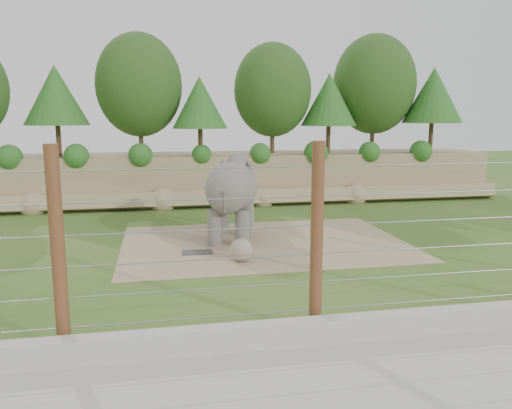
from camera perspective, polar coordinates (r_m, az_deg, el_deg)
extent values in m
plane|color=#2F5B19|center=(14.99, 1.47, -7.35)|extent=(90.00, 90.00, 0.00)
cube|color=#8E7B56|center=(27.34, -4.41, 3.21)|extent=(30.00, 4.00, 2.50)
cube|color=#8E7B56|center=(25.20, -3.77, 0.58)|extent=(30.00, 1.37, 1.07)
cylinder|color=#3F2B19|center=(26.95, -21.61, 6.79)|extent=(0.24, 0.24, 1.58)
sphere|color=#204819|center=(26.94, -21.91, 11.33)|extent=(3.60, 3.60, 3.60)
cylinder|color=#3F2B19|center=(27.00, -13.00, 7.61)|extent=(0.24, 0.24, 1.92)
sphere|color=#204819|center=(27.03, -13.23, 13.15)|extent=(4.40, 4.40, 4.40)
cylinder|color=#3F2B19|center=(25.89, -6.37, 7.13)|extent=(0.24, 0.24, 1.40)
sphere|color=#204819|center=(25.86, -6.45, 11.34)|extent=(3.20, 3.20, 3.20)
cylinder|color=#3F2B19|center=(27.48, 1.87, 7.79)|extent=(0.24, 0.24, 1.82)
sphere|color=#204819|center=(27.49, 1.90, 12.94)|extent=(4.16, 4.16, 4.16)
cylinder|color=#3F2B19|center=(27.73, 8.25, 7.39)|extent=(0.24, 0.24, 1.50)
sphere|color=#204819|center=(27.72, 8.36, 11.61)|extent=(3.44, 3.44, 3.44)
cylinder|color=#3F2B19|center=(29.76, 13.14, 7.91)|extent=(0.24, 0.24, 2.03)
sphere|color=#204819|center=(29.80, 13.35, 13.21)|extent=(4.64, 4.64, 4.64)
cylinder|color=#3F2B19|center=(30.06, 19.34, 7.26)|extent=(0.24, 0.24, 1.64)
sphere|color=#204819|center=(30.06, 19.59, 11.51)|extent=(3.76, 3.76, 3.76)
cube|color=tan|center=(17.91, 0.96, -4.41)|extent=(10.00, 7.00, 0.02)
cube|color=#262628|center=(16.73, -6.74, -5.44)|extent=(1.00, 0.60, 0.03)
sphere|color=gray|center=(15.58, -1.71, -5.22)|extent=(0.72, 0.72, 0.72)
cube|color=#B2AFA4|center=(10.39, 7.61, -14.06)|extent=(26.00, 0.35, 0.50)
cube|color=#B2AFA4|center=(8.84, 11.96, -20.57)|extent=(26.00, 4.00, 0.01)
cylinder|color=#592615|center=(9.97, -21.69, -5.07)|extent=(0.26, 0.26, 4.00)
cylinder|color=#592615|center=(10.27, 6.95, -3.99)|extent=(0.26, 0.26, 4.00)
cylinder|color=gray|center=(10.73, 6.78, -11.79)|extent=(20.00, 0.02, 0.02)
cylinder|color=gray|center=(10.52, 6.84, -8.76)|extent=(20.00, 0.02, 0.02)
cylinder|color=gray|center=(10.34, 6.91, -5.61)|extent=(20.00, 0.02, 0.02)
cylinder|color=gray|center=(10.20, 6.98, -2.36)|extent=(20.00, 0.02, 0.02)
cylinder|color=gray|center=(10.09, 7.06, 0.97)|extent=(20.00, 0.02, 0.02)
cylinder|color=gray|center=(10.01, 7.13, 4.37)|extent=(20.00, 0.02, 0.02)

